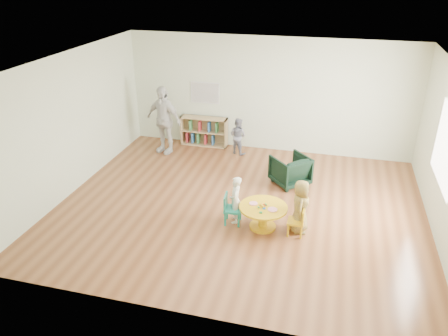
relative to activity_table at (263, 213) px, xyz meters
name	(u,v)px	position (x,y,z in m)	size (l,w,h in m)	color
room	(243,114)	(-0.54, 0.62, 1.59)	(7.10, 7.00, 2.80)	brown
activity_table	(263,213)	(0.00, 0.00, 0.00)	(0.86, 0.86, 0.47)	gold
kid_chair_left	(231,208)	(-0.60, 0.00, 0.01)	(0.34, 0.34, 0.57)	#18846F
kid_chair_right	(298,221)	(0.63, -0.08, -0.02)	(0.28, 0.28, 0.53)	gold
bookshelf	(204,131)	(-2.17, 3.48, 0.07)	(1.20, 0.30, 0.75)	tan
alphabet_poster	(205,93)	(-2.16, 3.60, 1.05)	(0.74, 0.01, 0.54)	silver
armchair	(290,170)	(0.26, 1.82, 0.02)	(0.69, 0.71, 0.65)	black
child_left	(235,200)	(-0.53, 0.07, 0.15)	(0.33, 0.22, 0.90)	silver
child_right	(300,207)	(0.64, 0.05, 0.20)	(0.48, 0.31, 0.99)	gold
toddler	(238,136)	(-1.20, 3.15, 0.16)	(0.44, 0.34, 0.91)	#171E3B
adult_caretaker	(163,120)	(-2.98, 2.79, 0.54)	(0.98, 0.41, 1.68)	silver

